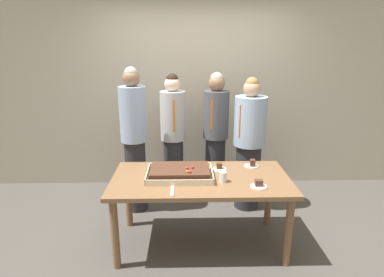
# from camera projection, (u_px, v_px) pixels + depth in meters

# --- Properties ---
(ground_plane) EXTENTS (12.00, 12.00, 0.00)m
(ground_plane) POSITION_uv_depth(u_px,v_px,m) (200.00, 243.00, 3.33)
(ground_plane) COLOR #4C4742
(interior_back_panel) EXTENTS (8.00, 0.12, 3.00)m
(interior_back_panel) POSITION_uv_depth(u_px,v_px,m) (195.00, 80.00, 4.44)
(interior_back_panel) COLOR #B2A893
(interior_back_panel) RESTS_ON ground_plane
(party_table) EXTENTS (1.72, 0.88, 0.73)m
(party_table) POSITION_uv_depth(u_px,v_px,m) (201.00, 186.00, 3.15)
(party_table) COLOR brown
(party_table) RESTS_ON ground_plane
(sheet_cake) EXTENTS (0.64, 0.44, 0.12)m
(sheet_cake) POSITION_uv_depth(u_px,v_px,m) (180.00, 172.00, 3.13)
(sheet_cake) COLOR beige
(sheet_cake) RESTS_ON party_table
(plated_slice_near_left) EXTENTS (0.15, 0.15, 0.07)m
(plated_slice_near_left) POSITION_uv_depth(u_px,v_px,m) (259.00, 185.00, 2.91)
(plated_slice_near_left) COLOR white
(plated_slice_near_left) RESTS_ON party_table
(plated_slice_near_right) EXTENTS (0.15, 0.15, 0.08)m
(plated_slice_near_right) POSITION_uv_depth(u_px,v_px,m) (252.00, 164.00, 3.39)
(plated_slice_near_right) COLOR white
(plated_slice_near_right) RESTS_ON party_table
(plated_slice_far_left) EXTENTS (0.15, 0.15, 0.07)m
(plated_slice_far_left) POSITION_uv_depth(u_px,v_px,m) (219.00, 168.00, 3.32)
(plated_slice_far_left) COLOR white
(plated_slice_far_left) RESTS_ON party_table
(drink_cup_nearest) EXTENTS (0.07, 0.07, 0.10)m
(drink_cup_nearest) POSITION_uv_depth(u_px,v_px,m) (223.00, 177.00, 3.01)
(drink_cup_nearest) COLOR white
(drink_cup_nearest) RESTS_ON party_table
(cake_server_utensil) EXTENTS (0.03, 0.20, 0.01)m
(cake_server_utensil) POSITION_uv_depth(u_px,v_px,m) (172.00, 191.00, 2.83)
(cake_server_utensil) COLOR silver
(cake_server_utensil) RESTS_ON party_table
(person_serving_front) EXTENTS (0.32, 0.32, 1.65)m
(person_serving_front) POSITION_uv_depth(u_px,v_px,m) (216.00, 134.00, 4.14)
(person_serving_front) COLOR #28282D
(person_serving_front) RESTS_ON ground_plane
(person_green_shirt_behind) EXTENTS (0.32, 0.32, 1.64)m
(person_green_shirt_behind) POSITION_uv_depth(u_px,v_px,m) (173.00, 136.00, 4.10)
(person_green_shirt_behind) COLOR #28282D
(person_green_shirt_behind) RESTS_ON ground_plane
(person_striped_tie_right) EXTENTS (0.38, 0.38, 1.62)m
(person_striped_tie_right) POSITION_uv_depth(u_px,v_px,m) (249.00, 144.00, 3.86)
(person_striped_tie_right) COLOR #28282D
(person_striped_tie_right) RESTS_ON ground_plane
(person_far_right_suit) EXTENTS (0.31, 0.31, 1.74)m
(person_far_right_suit) POSITION_uv_depth(u_px,v_px,m) (134.00, 138.00, 3.77)
(person_far_right_suit) COLOR #28282D
(person_far_right_suit) RESTS_ON ground_plane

